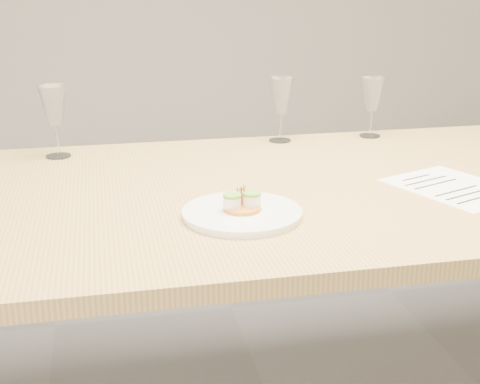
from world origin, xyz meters
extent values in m
cube|color=tan|center=(0.00, 0.00, 0.73)|extent=(2.40, 1.00, 0.04)
cylinder|color=white|center=(-0.17, -0.20, 0.76)|extent=(0.25, 0.25, 0.01)
cylinder|color=white|center=(-0.17, -0.20, 0.76)|extent=(0.26, 0.26, 0.01)
cylinder|color=orange|center=(-0.17, -0.20, 0.77)|extent=(0.08, 0.08, 0.01)
cylinder|color=#FFEBD0|center=(-0.19, -0.20, 0.79)|extent=(0.04, 0.04, 0.02)
cylinder|color=#FFEBD0|center=(-0.15, -0.20, 0.79)|extent=(0.04, 0.04, 0.02)
cylinder|color=#7BB833|center=(-0.19, -0.20, 0.80)|extent=(0.04, 0.04, 0.01)
cylinder|color=#7BB833|center=(-0.15, -0.20, 0.80)|extent=(0.04, 0.04, 0.01)
cylinder|color=#BDBF66|center=(-0.12, -0.24, 0.76)|extent=(0.04, 0.04, 0.00)
cube|color=white|center=(0.38, -0.11, 0.75)|extent=(0.32, 0.36, 0.00)
cube|color=black|center=(0.32, -0.02, 0.75)|extent=(0.09, 0.04, 0.00)
cube|color=black|center=(0.33, -0.05, 0.75)|extent=(0.14, 0.06, 0.00)
cube|color=black|center=(0.35, -0.08, 0.75)|extent=(0.14, 0.06, 0.00)
cube|color=black|center=(0.37, -0.14, 0.75)|extent=(0.14, 0.06, 0.00)
cube|color=black|center=(0.38, -0.16, 0.75)|extent=(0.14, 0.06, 0.00)
cube|color=black|center=(0.39, -0.19, 0.75)|extent=(0.14, 0.06, 0.00)
cylinder|color=white|center=(-0.57, 0.39, 0.75)|extent=(0.07, 0.07, 0.00)
cylinder|color=white|center=(-0.57, 0.39, 0.80)|extent=(0.01, 0.01, 0.09)
cone|color=white|center=(-0.57, 0.39, 0.90)|extent=(0.08, 0.08, 0.11)
cylinder|color=white|center=(0.09, 0.43, 0.75)|extent=(0.07, 0.07, 0.00)
cylinder|color=white|center=(0.09, 0.43, 0.80)|extent=(0.01, 0.01, 0.08)
cone|color=white|center=(0.09, 0.43, 0.89)|extent=(0.08, 0.08, 0.11)
cylinder|color=white|center=(0.38, 0.43, 0.75)|extent=(0.07, 0.07, 0.00)
cylinder|color=white|center=(0.38, 0.43, 0.79)|extent=(0.01, 0.01, 0.08)
cone|color=white|center=(0.38, 0.43, 0.89)|extent=(0.07, 0.07, 0.10)
camera|label=1|loc=(-0.45, -1.50, 1.25)|focal=50.00mm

